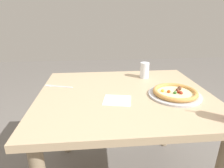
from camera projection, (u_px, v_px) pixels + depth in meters
dining_table at (124, 108)px, 1.27m from camera, size 1.10×0.94×0.75m
pizza_near at (175, 93)px, 1.18m from camera, size 0.32×0.32×0.04m
water_cup_clear at (145, 70)px, 1.49m from camera, size 0.07×0.07×0.12m
paper_napkin at (117, 100)px, 1.12m from camera, size 0.19×0.17×0.00m
fork at (57, 86)px, 1.33m from camera, size 0.20×0.08×0.00m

